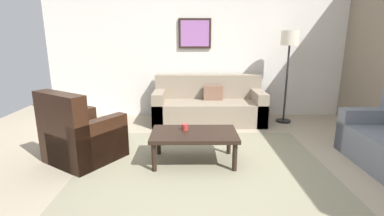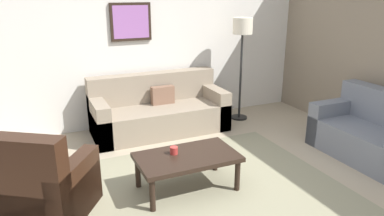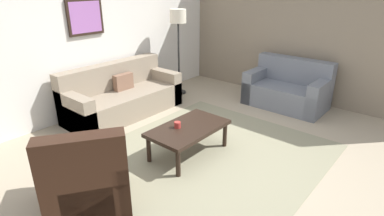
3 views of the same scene
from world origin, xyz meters
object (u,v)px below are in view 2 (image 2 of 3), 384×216
Objects in this scene: coffee_table at (187,159)px; cup at (174,150)px; couch_loveseat at (374,135)px; framed_artwork at (131,22)px; couch_main at (158,112)px; armchair_leather at (41,191)px; lamp_standing at (242,37)px.

cup is at bearing 143.05° from coffee_table.
cup reaches higher than coffee_table.
framed_artwork is at bearing 135.31° from couch_loveseat.
couch_main is 1.44× the size of couch_loveseat.
armchair_leather is 0.65× the size of lamp_standing.
couch_loveseat is 1.29× the size of armchair_leather.
couch_loveseat is 4.09m from armchair_leather.
cup is at bearing -137.80° from lamp_standing.
couch_loveseat is 1.31× the size of coffee_table.
armchair_leather is (-1.80, -1.81, 0.01)m from couch_main.
armchair_leather reaches higher than coffee_table.
armchair_leather is at bearing -178.58° from cup.
coffee_table is at bearing -36.95° from cup.
coffee_table is 1.74× the size of framed_artwork.
couch_loveseat is 2.73m from cup.
lamp_standing is 2.70× the size of framed_artwork.
lamp_standing reaches higher than coffee_table.
couch_loveseat is 16.50× the size of cup.
armchair_leather is at bearing 175.80° from couch_loveseat.
couch_main is 1.83m from lamp_standing.
lamp_standing is at bearing -15.39° from framed_artwork.
couch_main is at bearing 45.13° from armchair_leather.
lamp_standing reaches higher than couch_loveseat.
lamp_standing is at bearing 45.52° from coffee_table.
framed_artwork is (-2.54, 2.51, 1.36)m from couch_loveseat.
couch_loveseat is 0.84× the size of lamp_standing.
couch_loveseat is 3.82m from framed_artwork.
framed_artwork reaches higher than lamp_standing.
armchair_leather reaches higher than cup.
coffee_table is 0.64× the size of lamp_standing.
cup is at bearing 1.42° from armchair_leather.
lamp_standing is at bearing 42.20° from cup.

